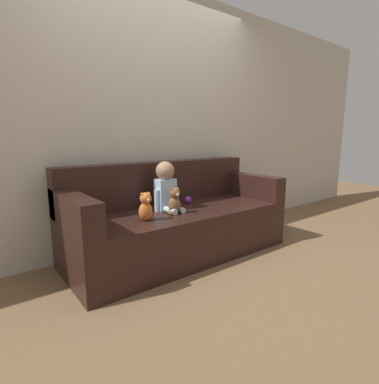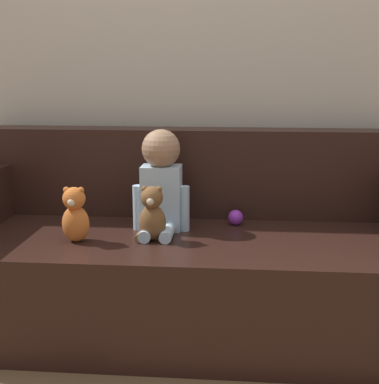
% 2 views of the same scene
% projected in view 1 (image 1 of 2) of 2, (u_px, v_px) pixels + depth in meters
% --- Properties ---
extents(ground_plane, '(12.00, 12.00, 0.00)m').
position_uv_depth(ground_plane, '(180.00, 254.00, 2.90)').
color(ground_plane, brown).
extents(wall_back, '(8.00, 0.05, 2.60)m').
position_uv_depth(wall_back, '(151.00, 119.00, 3.05)').
color(wall_back, beige).
rests_on(wall_back, ground_plane).
extents(couch, '(2.09, 0.83, 0.87)m').
position_uv_depth(couch, '(177.00, 221.00, 2.88)').
color(couch, black).
rests_on(couch, ground_plane).
extents(person_baby, '(0.25, 0.31, 0.45)m').
position_uv_depth(person_baby, '(166.00, 187.00, 2.74)').
color(person_baby, silver).
rests_on(person_baby, couch).
extents(teddy_bear_brown, '(0.14, 0.11, 0.23)m').
position_uv_depth(teddy_bear_brown, '(175.00, 201.00, 2.62)').
color(teddy_bear_brown, brown).
rests_on(teddy_bear_brown, couch).
extents(plush_toy_side, '(0.11, 0.11, 0.23)m').
position_uv_depth(plush_toy_side, '(146.00, 207.00, 2.40)').
color(plush_toy_side, orange).
rests_on(plush_toy_side, couch).
extents(toy_ball, '(0.07, 0.07, 0.07)m').
position_uv_depth(toy_ball, '(188.00, 200.00, 3.05)').
color(toy_ball, purple).
rests_on(toy_ball, couch).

